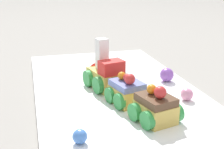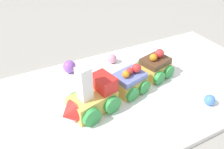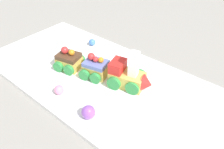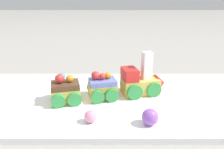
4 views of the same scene
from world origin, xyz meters
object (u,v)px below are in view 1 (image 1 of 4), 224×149
object	(u,v)px
gumball_blue	(80,136)
gumball_purple	(167,75)
cake_car_chocolate	(156,108)
gumball_pink	(187,94)
cake_train_locomotive	(104,74)
cake_car_blueberry	(128,92)

from	to	relation	value
gumball_blue	gumball_purple	xyz separation A→B (m)	(0.21, -0.23, 0.00)
cake_car_chocolate	gumball_pink	size ratio (longest dim) A/B	3.44
cake_train_locomotive	cake_car_chocolate	xyz separation A→B (m)	(-0.18, -0.04, -0.01)
cake_car_chocolate	cake_car_blueberry	bearing A→B (deg)	0.21
gumball_pink	gumball_purple	xyz separation A→B (m)	(0.11, -0.01, 0.00)
gumball_blue	gumball_purple	world-z (taller)	gumball_purple
cake_car_chocolate	gumball_purple	xyz separation A→B (m)	(0.18, -0.10, -0.01)
cake_train_locomotive	gumball_blue	world-z (taller)	cake_train_locomotive
cake_car_blueberry	gumball_pink	world-z (taller)	cake_car_blueberry
cake_train_locomotive	gumball_blue	distance (m)	0.24
cake_train_locomotive	cake_car_chocolate	bearing A→B (deg)	179.98
gumball_blue	cake_train_locomotive	bearing A→B (deg)	-22.25
cake_car_blueberry	gumball_purple	bearing A→B (deg)	-66.35
gumball_blue	cake_car_blueberry	bearing A→B (deg)	-42.95
cake_car_chocolate	gumball_blue	xyz separation A→B (m)	(-0.04, 0.13, -0.01)
cake_car_chocolate	gumball_purple	world-z (taller)	cake_car_chocolate
cake_car_blueberry	gumball_blue	distance (m)	0.17
cake_train_locomotive	gumball_pink	size ratio (longest dim) A/B	4.89
cake_car_chocolate	gumball_pink	xyz separation A→B (m)	(0.07, -0.09, -0.01)
cake_car_blueberry	gumball_purple	world-z (taller)	cake_car_blueberry
cake_train_locomotive	gumball_purple	size ratio (longest dim) A/B	3.80
gumball_pink	gumball_purple	bearing A→B (deg)	-4.16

